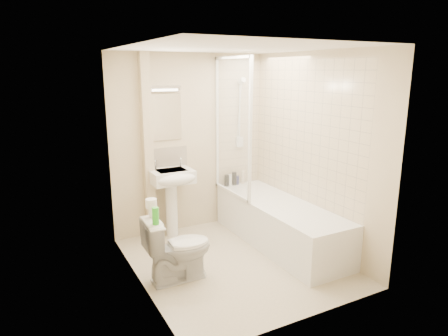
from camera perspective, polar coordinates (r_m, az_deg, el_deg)
floor at (r=4.78m, az=1.54°, el=-13.23°), size 2.50×2.50×0.00m
wall_back at (r=5.47m, az=-4.82°, el=3.50°), size 2.20×0.02×2.40m
wall_left at (r=3.96m, az=-12.35°, el=-0.76°), size 0.02×2.50×2.40m
wall_right at (r=4.99m, az=12.71°, el=2.21°), size 0.02×2.50×2.40m
ceiling at (r=4.27m, az=1.76°, el=16.83°), size 2.20×2.50×0.02m
tile_back at (r=5.76m, az=2.10°, el=6.32°), size 0.70×0.01×1.75m
tile_right at (r=5.08m, az=11.42°, el=5.05°), size 0.01×2.10×1.75m
pipe_boxing at (r=5.21m, az=-10.84°, el=2.77°), size 0.12×0.12×2.40m
splashback at (r=5.37m, az=-8.31°, el=1.35°), size 0.60×0.02×0.30m
mirror at (r=5.28m, az=-8.51°, el=7.18°), size 0.46×0.01×0.60m
strip_light at (r=5.23m, az=-8.57°, el=11.19°), size 0.42×0.07×0.07m
bathtub at (r=5.18m, az=7.89°, el=-7.69°), size 0.70×2.10×0.55m
shower_screen at (r=5.20m, az=1.17°, el=5.80°), size 0.04×0.92×1.80m
shower_fixture at (r=5.70m, az=2.32°, el=7.47°), size 0.10×0.16×0.99m
pedestal_sink at (r=5.23m, az=-7.36°, el=-2.31°), size 0.54×0.49×1.04m
bottle_black_a at (r=5.74m, az=0.38°, el=-1.79°), size 0.07×0.07×0.16m
bottle_white_a at (r=5.76m, az=0.85°, el=-1.73°), size 0.06×0.06×0.16m
bottle_black_b at (r=5.79m, az=1.49°, el=-1.51°), size 0.06×0.06×0.19m
bottle_blue at (r=5.82m, az=1.92°, el=-1.74°), size 0.05×0.05×0.13m
bottle_cream at (r=5.86m, az=2.70°, el=-1.33°), size 0.05×0.05×0.19m
toilet at (r=4.30m, az=-6.57°, el=-11.27°), size 0.42×0.71×0.72m
toilet_roll_lower at (r=4.15m, az=-10.00°, el=-6.27°), size 0.10×0.10×0.10m
toilet_roll_upper at (r=4.12m, az=-10.36°, el=-4.99°), size 0.11×0.11×0.09m
green_bottle at (r=3.95m, az=-9.76°, el=-6.77°), size 0.06×0.06×0.17m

